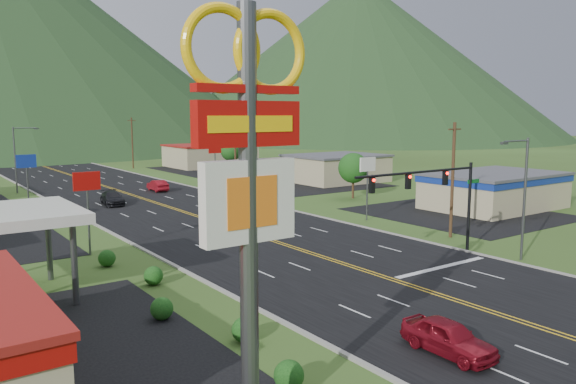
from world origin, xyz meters
TOP-DOWN VIEW (x-y plane):
  - ground at (0.00, 0.00)m, footprint 500.00×500.00m
  - road at (0.00, 0.00)m, footprint 20.00×460.00m
  - pylon_sign at (-17.00, 2.00)m, footprint 4.32×0.60m
  - traffic_signal at (6.48, 14.00)m, footprint 13.10×0.43m
  - streetlight_east at (11.18, 10.00)m, footprint 3.28×0.25m
  - streetlight_west at (-11.68, 70.00)m, footprint 3.28×0.25m
  - building_east_near at (30.00, 25.00)m, footprint 15.40×10.40m
  - building_east_mid at (32.00, 55.00)m, footprint 14.40×11.40m
  - building_east_far at (28.00, 90.00)m, footprint 16.40×12.40m
  - pole_sign_west_a at (-14.00, 30.00)m, footprint 2.00×0.18m
  - pole_sign_west_b at (-14.00, 52.00)m, footprint 2.00×0.18m
  - pole_sign_east_a at (13.00, 28.00)m, footprint 2.00×0.18m
  - pole_sign_east_b at (13.00, 60.00)m, footprint 2.00×0.18m
  - tree_east_a at (22.00, 40.00)m, footprint 3.84×3.84m
  - tree_east_b at (26.00, 78.00)m, footprint 3.84×3.84m
  - utility_pole_a at (13.50, 18.00)m, footprint 1.60×0.28m
  - utility_pole_b at (13.50, 55.00)m, footprint 1.60×0.28m
  - utility_pole_c at (13.50, 95.00)m, footprint 1.60×0.28m
  - utility_pole_d at (13.50, 135.00)m, footprint 1.60×0.28m
  - mountain_ne at (147.84, 176.19)m, footprint 180.00×180.00m
  - car_red_near at (-6.30, 2.49)m, footprint 1.86×4.56m
  - car_dark_mid at (-4.73, 52.68)m, footprint 2.89×5.58m
  - car_red_far at (4.34, 60.83)m, footprint 1.81×4.72m

SIDE VIEW (x-z plane):
  - ground at x=0.00m, z-range 0.00..0.00m
  - road at x=0.00m, z-range -0.02..0.02m
  - car_red_far at x=4.34m, z-range 0.00..1.54m
  - car_red_near at x=-6.30m, z-range 0.00..1.55m
  - car_dark_mid at x=-4.73m, z-range 0.00..1.55m
  - building_east_mid at x=32.00m, z-range 0.01..4.31m
  - building_east_far at x=28.00m, z-range 0.01..4.51m
  - building_east_near at x=30.00m, z-range 0.22..4.32m
  - tree_east_a at x=22.00m, z-range 0.98..6.80m
  - tree_east_b at x=26.00m, z-range 0.98..6.80m
  - pole_sign_west_a at x=-14.00m, z-range 1.85..8.25m
  - pole_sign_west_b at x=-14.00m, z-range 1.85..8.25m
  - pole_sign_east_a at x=13.00m, z-range 1.85..8.25m
  - pole_sign_east_b at x=13.00m, z-range 1.85..8.25m
  - utility_pole_a at x=13.50m, z-range 0.13..10.13m
  - utility_pole_b at x=13.50m, z-range 0.13..10.13m
  - utility_pole_c at x=13.50m, z-range 0.13..10.13m
  - utility_pole_d at x=13.50m, z-range 0.13..10.13m
  - streetlight_east at x=11.18m, z-range 0.68..9.68m
  - streetlight_west at x=-11.68m, z-range 0.68..9.68m
  - traffic_signal at x=6.48m, z-range 1.83..8.83m
  - pylon_sign at x=-17.00m, z-range 2.30..16.30m
  - mountain_ne at x=147.84m, z-range 0.00..70.00m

